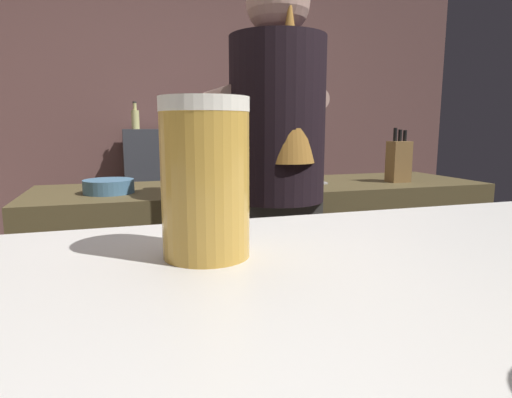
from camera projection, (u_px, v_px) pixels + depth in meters
name	position (u px, v px, depth m)	size (l,w,h in m)	color
wall_back	(159.00, 103.00, 3.37)	(5.20, 0.10, 2.70)	brown
prep_counter	(267.00, 275.00, 2.12)	(2.10, 0.60, 0.90)	brown
back_shelf	(178.00, 207.00, 3.26)	(0.75, 0.36, 1.15)	#383A42
bartender	(277.00, 178.00, 1.57)	(0.43, 0.52, 1.70)	#363431
knife_block	(399.00, 161.00, 2.14)	(0.10, 0.08, 0.27)	brown
mixing_bowl	(109.00, 186.00, 1.78)	(0.20, 0.20, 0.06)	teal
chefs_knife	(303.00, 184.00, 2.05)	(0.24, 0.03, 0.01)	silver
pint_glass_near	(205.00, 178.00, 0.39)	(0.08, 0.08, 0.14)	gold
bottle_vinegar	(135.00, 118.00, 3.11)	(0.06, 0.06, 0.19)	#D6D282
bottle_olive_oil	(216.00, 115.00, 3.15)	(0.07, 0.07, 0.26)	#356292
bottle_soy	(187.00, 118.00, 3.26)	(0.08, 0.08, 0.21)	red
bottle_hot_sauce	(213.00, 117.00, 3.25)	(0.06, 0.06, 0.23)	black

